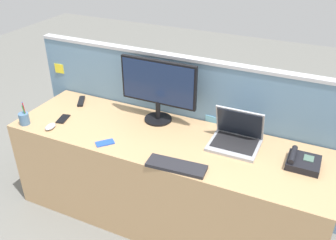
{
  "coord_description": "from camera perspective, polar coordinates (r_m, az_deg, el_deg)",
  "views": [
    {
      "loc": [
        0.94,
        -1.96,
        2.12
      ],
      "look_at": [
        0.0,
        0.05,
        0.85
      ],
      "focal_mm": 39.27,
      "sensor_mm": 36.0,
      "label": 1
    }
  ],
  "objects": [
    {
      "name": "cell_phone_black_slab",
      "position": [
        2.92,
        -15.97,
        0.17
      ],
      "size": [
        0.09,
        0.14,
        0.01
      ],
      "primitive_type": "cube",
      "rotation": [
        0.0,
        0.0,
        0.24
      ],
      "color": "black",
      "rests_on": "desk"
    },
    {
      "name": "laptop",
      "position": [
        2.54,
        10.55,
        -2.47
      ],
      "size": [
        0.33,
        0.28,
        0.25
      ],
      "color": "#9EA0A8",
      "rests_on": "desk"
    },
    {
      "name": "desktop_monitor",
      "position": [
        2.68,
        -1.54,
        5.25
      ],
      "size": [
        0.59,
        0.21,
        0.48
      ],
      "color": "black",
      "rests_on": "desk"
    },
    {
      "name": "desk",
      "position": [
        2.8,
        -0.44,
        -9.1
      ],
      "size": [
        2.28,
        0.69,
        0.73
      ],
      "primitive_type": "cube",
      "color": "tan",
      "rests_on": "ground_plane"
    },
    {
      "name": "desk_phone",
      "position": [
        2.45,
        20.12,
        -6.11
      ],
      "size": [
        0.2,
        0.2,
        0.08
      ],
      "color": "black",
      "rests_on": "desk"
    },
    {
      "name": "keyboard_main",
      "position": [
        2.3,
        1.31,
        -7.14
      ],
      "size": [
        0.38,
        0.15,
        0.02
      ],
      "primitive_type": "cube",
      "rotation": [
        0.0,
        0.0,
        0.07
      ],
      "color": "#232328",
      "rests_on": "desk"
    },
    {
      "name": "cubicle_divider",
      "position": [
        2.95,
        2.74,
        -1.21
      ],
      "size": [
        2.61,
        0.08,
        1.2
      ],
      "color": "#6084A3",
      "rests_on": "ground_plane"
    },
    {
      "name": "computer_mouse_right_hand",
      "position": [
        2.82,
        -17.79,
        -0.97
      ],
      "size": [
        0.07,
        0.11,
        0.03
      ],
      "primitive_type": "ellipsoid",
      "rotation": [
        0.0,
        0.0,
        0.09
      ],
      "color": "#B2B5BC",
      "rests_on": "desk"
    },
    {
      "name": "cell_phone_blue_case",
      "position": [
        2.56,
        -9.76,
        -3.52
      ],
      "size": [
        0.13,
        0.13,
        0.01
      ],
      "primitive_type": "cube",
      "rotation": [
        0.0,
        0.0,
        -0.74
      ],
      "color": "blue",
      "rests_on": "desk"
    },
    {
      "name": "tv_remote",
      "position": [
        3.14,
        -13.32,
        2.86
      ],
      "size": [
        0.12,
        0.17,
        0.02
      ],
      "primitive_type": "cube",
      "rotation": [
        0.0,
        0.0,
        0.51
      ],
      "color": "black",
      "rests_on": "desk"
    },
    {
      "name": "ground_plane",
      "position": [
        3.04,
        -0.41,
        -14.45
      ],
      "size": [
        10.0,
        10.0,
        0.0
      ],
      "primitive_type": "plane",
      "color": "slate"
    },
    {
      "name": "pen_cup",
      "position": [
        2.93,
        -21.43,
        0.22
      ],
      "size": [
        0.07,
        0.07,
        0.18
      ],
      "color": "#4C7093",
      "rests_on": "desk"
    }
  ]
}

